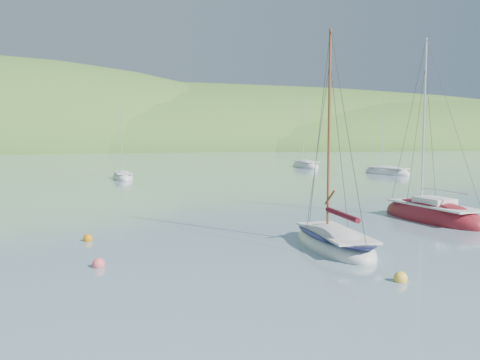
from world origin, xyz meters
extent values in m
plane|color=gray|center=(0.00, 0.00, 0.00)|extent=(700.00, 700.00, 0.00)
ellipsoid|color=#3C6225|center=(0.00, 170.00, 0.00)|extent=(440.00, 110.00, 44.00)
ellipsoid|color=#3C6225|center=(90.00, 160.00, 0.00)|extent=(240.00, 100.00, 34.00)
ellipsoid|color=white|center=(3.75, 4.12, 0.12)|extent=(2.54, 6.88, 1.68)
cube|color=silver|center=(3.75, 3.98, 0.72)|extent=(1.90, 5.37, 0.10)
cylinder|color=brown|center=(3.75, 4.94, 5.26)|extent=(0.12, 0.12, 9.16)
ellipsoid|color=black|center=(3.75, 4.12, 0.62)|extent=(2.50, 6.81, 0.29)
cylinder|color=maroon|center=(3.75, 3.29, 1.63)|extent=(0.25, 3.30, 0.24)
ellipsoid|color=maroon|center=(12.31, 9.92, 0.16)|extent=(3.92, 8.22, 2.17)
cube|color=silver|center=(12.34, 9.76, 0.92)|extent=(2.96, 6.40, 0.10)
cylinder|color=silver|center=(12.16, 10.85, 5.81)|extent=(0.12, 0.12, 9.86)
cube|color=silver|center=(12.34, 9.76, 1.16)|extent=(1.81, 2.41, 0.42)
cylinder|color=silver|center=(12.46, 8.98, 1.83)|extent=(0.68, 3.75, 0.09)
ellipsoid|color=white|center=(-5.55, 42.42, 0.12)|extent=(2.81, 6.32, 1.67)
cube|color=silver|center=(-5.54, 42.30, 0.72)|extent=(2.12, 4.92, 0.10)
cylinder|color=silver|center=(-5.63, 43.15, 4.35)|extent=(0.12, 0.12, 7.35)
ellipsoid|color=white|center=(20.78, 56.41, 0.15)|extent=(2.96, 7.76, 2.08)
cube|color=silver|center=(20.79, 56.26, 0.88)|extent=(2.22, 6.05, 0.10)
cylinder|color=silver|center=(20.75, 57.33, 5.44)|extent=(0.12, 0.12, 9.20)
ellipsoid|color=white|center=(26.40, 42.19, 0.13)|extent=(4.75, 7.14, 1.84)
cube|color=silver|center=(26.45, 42.06, 0.78)|extent=(3.63, 5.54, 0.10)
cylinder|color=silver|center=(26.10, 42.94, 4.79)|extent=(0.12, 0.12, 8.09)
sphere|color=yellow|center=(3.90, -1.54, 0.12)|extent=(0.48, 0.48, 0.48)
sphere|color=#F65564|center=(-6.49, 2.79, 0.12)|extent=(0.49, 0.49, 0.49)
sphere|color=orange|center=(-7.21, 8.04, 0.12)|extent=(0.44, 0.44, 0.44)
camera|label=1|loc=(-5.51, -18.16, 5.21)|focal=40.00mm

